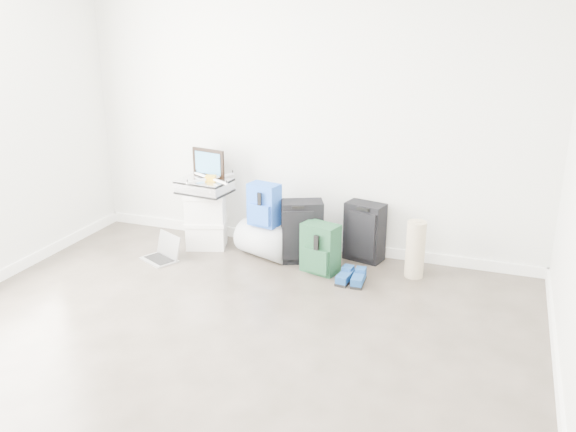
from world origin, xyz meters
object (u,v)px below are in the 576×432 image
at_px(laptop, 163,254).
at_px(carry_on, 364,232).
at_px(briefcase, 205,186).
at_px(duffel_bag, 265,240).
at_px(large_suitcase, 302,232).
at_px(boxes_stack, 206,220).

bearing_deg(laptop, carry_on, 46.15).
height_order(briefcase, carry_on, briefcase).
bearing_deg(carry_on, duffel_bag, -150.64).
xyz_separation_m(large_suitcase, carry_on, (0.54, 0.23, -0.01)).
xyz_separation_m(boxes_stack, large_suitcase, (1.00, -0.03, 0.01)).
relative_size(boxes_stack, laptop, 1.37).
relative_size(briefcase, duffel_bag, 0.89).
height_order(carry_on, laptop, carry_on).
xyz_separation_m(duffel_bag, laptop, (-0.89, -0.40, -0.11)).
xyz_separation_m(briefcase, laptop, (-0.24, -0.44, -0.57)).
relative_size(briefcase, carry_on, 0.85).
bearing_deg(laptop, large_suitcase, 44.79).
bearing_deg(boxes_stack, large_suitcase, -19.65).
relative_size(briefcase, large_suitcase, 0.81).
xyz_separation_m(large_suitcase, laptop, (-1.24, -0.42, -0.24)).
distance_m(duffel_bag, laptop, 0.98).
height_order(boxes_stack, briefcase, briefcase).
bearing_deg(boxes_stack, briefcase, 0.00).
relative_size(large_suitcase, laptop, 1.44).
distance_m(boxes_stack, carry_on, 1.56).
xyz_separation_m(duffel_bag, large_suitcase, (0.36, 0.02, 0.13)).
bearing_deg(large_suitcase, carry_on, -1.19).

